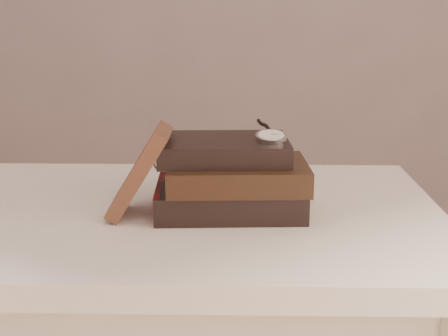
{
  "coord_description": "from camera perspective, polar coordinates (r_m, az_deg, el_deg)",
  "views": [
    {
      "loc": [
        0.15,
        -0.67,
        1.1
      ],
      "look_at": [
        0.13,
        0.34,
        0.82
      ],
      "focal_mm": 50.11,
      "sensor_mm": 36.0,
      "label": 1
    }
  ],
  "objects": [
    {
      "name": "table",
      "position": [
        1.12,
        -6.52,
        -8.16
      ],
      "size": [
        1.0,
        0.6,
        0.75
      ],
      "color": "white",
      "rests_on": "ground"
    },
    {
      "name": "eyeglasses",
      "position": [
        1.13,
        -4.02,
        0.83
      ],
      "size": [
        0.11,
        0.12,
        0.05
      ],
      "color": "silver",
      "rests_on": "book_stack"
    },
    {
      "name": "pocket_watch",
      "position": [
        1.03,
        4.26,
        2.93
      ],
      "size": [
        0.05,
        0.15,
        0.02
      ],
      "color": "silver",
      "rests_on": "book_stack"
    },
    {
      "name": "journal",
      "position": [
        1.03,
        -7.73,
        -0.3
      ],
      "size": [
        0.11,
        0.1,
        0.15
      ],
      "primitive_type": "cube",
      "rotation": [
        0.0,
        0.55,
        0.02
      ],
      "color": "#3D2117",
      "rests_on": "table"
    },
    {
      "name": "book_stack",
      "position": [
        1.05,
        0.62,
        -0.92
      ],
      "size": [
        0.26,
        0.18,
        0.12
      ],
      "color": "black",
      "rests_on": "table"
    }
  ]
}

